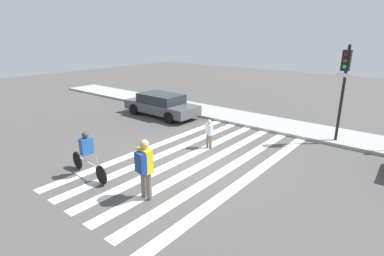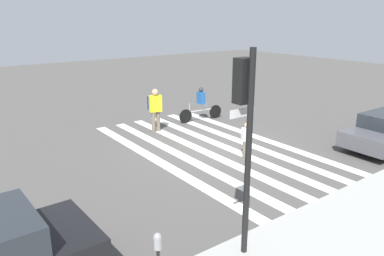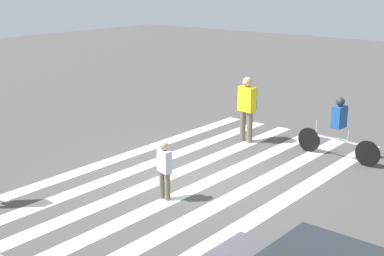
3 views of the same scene
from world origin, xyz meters
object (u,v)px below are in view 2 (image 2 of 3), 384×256
at_px(traffic_light, 245,116).
at_px(pedestrian_adult_yellow_jacket, 246,138).
at_px(cyclist_near_curb, 201,103).
at_px(parking_meter, 158,251).
at_px(pedestrian_adult_blue_shirt, 155,107).

height_order(traffic_light, pedestrian_adult_yellow_jacket, traffic_light).
relative_size(traffic_light, cyclist_near_curb, 1.85).
xyz_separation_m(parking_meter, pedestrian_adult_blue_shirt, (-5.10, -8.61, 0.08)).
distance_m(parking_meter, cyclist_near_curb, 11.71).
distance_m(traffic_light, pedestrian_adult_blue_shirt, 9.19).
bearing_deg(pedestrian_adult_blue_shirt, traffic_light, 80.98).
bearing_deg(pedestrian_adult_yellow_jacket, traffic_light, -119.63).
bearing_deg(cyclist_near_curb, pedestrian_adult_yellow_jacket, 75.96).
bearing_deg(parking_meter, pedestrian_adult_blue_shirt, -120.63).
height_order(parking_meter, pedestrian_adult_blue_shirt, pedestrian_adult_blue_shirt).
distance_m(pedestrian_adult_yellow_jacket, cyclist_near_curb, 5.00).
relative_size(traffic_light, parking_meter, 3.17).
bearing_deg(traffic_light, cyclist_near_curb, -123.19).
height_order(traffic_light, cyclist_near_curb, traffic_light).
bearing_deg(parking_meter, cyclist_near_curb, -131.19).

